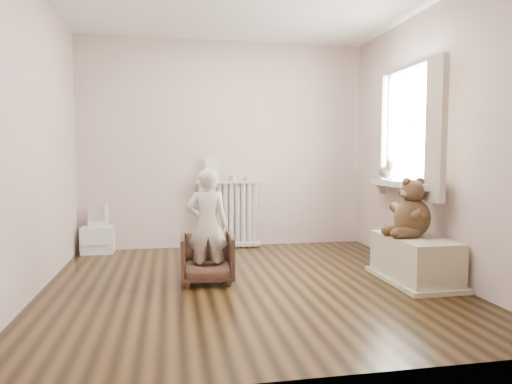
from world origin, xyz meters
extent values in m
cube|color=black|center=(0.00, 0.00, 0.00)|extent=(3.60, 3.60, 0.01)
cube|color=beige|center=(0.00, 1.80, 1.30)|extent=(3.60, 0.02, 2.60)
cube|color=beige|center=(0.00, -1.80, 1.30)|extent=(3.60, 0.02, 2.60)
cube|color=beige|center=(-1.80, 0.00, 1.30)|extent=(0.02, 3.60, 2.60)
cube|color=beige|center=(1.80, 0.00, 1.30)|extent=(0.02, 3.60, 2.60)
cube|color=white|center=(1.76, 0.30, 1.45)|extent=(0.03, 0.90, 1.10)
cube|color=silver|center=(1.67, 0.30, 0.87)|extent=(0.22, 1.10, 0.06)
cube|color=beige|center=(1.65, -0.27, 1.39)|extent=(0.06, 0.26, 1.30)
cube|color=beige|center=(1.65, 0.87, 1.39)|extent=(0.06, 0.26, 1.30)
cube|color=silver|center=(0.03, 1.68, 0.39)|extent=(0.81, 0.15, 0.85)
cube|color=beige|center=(-0.17, 1.68, 1.00)|extent=(0.18, 0.02, 0.30)
cylinder|color=#A59E8C|center=(0.08, 1.68, 0.88)|extent=(0.09, 0.09, 0.06)
cylinder|color=#A59E8C|center=(0.26, 1.68, 0.87)|extent=(0.08, 0.08, 0.04)
cube|color=silver|center=(-1.55, 1.65, 0.28)|extent=(0.37, 0.26, 0.58)
imported|color=#4F3327|center=(-0.37, 0.13, 0.22)|extent=(0.50, 0.51, 0.45)
imported|color=silver|center=(-0.37, 0.08, 0.53)|extent=(0.38, 0.26, 1.03)
cube|color=beige|center=(1.52, -0.20, 0.20)|extent=(0.47, 0.88, 0.42)
camera|label=1|loc=(-0.68, -4.00, 1.15)|focal=32.00mm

